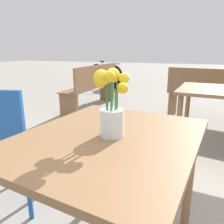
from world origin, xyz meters
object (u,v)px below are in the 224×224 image
(flower_vase, at_px, (111,110))
(bicycle, at_px, (106,75))
(table_front, at_px, (109,157))
(cafe_chair, at_px, (7,142))
(bench_near, at_px, (94,85))
(table_back, at_px, (223,102))

(flower_vase, xyz_separation_m, bicycle, (-2.58, 5.49, -0.49))
(table_front, relative_size, flower_vase, 3.26)
(cafe_chair, distance_m, bench_near, 2.87)
(table_front, relative_size, cafe_chair, 1.09)
(table_back, bearing_deg, cafe_chair, -134.84)
(cafe_chair, bearing_deg, bicycle, 108.23)
(table_back, bearing_deg, bench_near, 146.94)
(flower_vase, relative_size, bicycle, 0.20)
(cafe_chair, bearing_deg, table_back, 45.16)
(bench_near, relative_size, table_back, 2.05)
(flower_vase, xyz_separation_m, table_back, (0.53, 1.49, -0.23))
(table_front, bearing_deg, cafe_chair, 171.04)
(flower_vase, bearing_deg, bicycle, 115.21)
(cafe_chair, height_order, table_back, cafe_chair)
(bicycle, bearing_deg, bench_near, -69.55)
(table_back, bearing_deg, bicycle, 127.93)
(cafe_chair, relative_size, bicycle, 0.59)
(cafe_chair, height_order, bicycle, cafe_chair)
(table_front, distance_m, table_back, 1.58)
(table_front, bearing_deg, bench_near, 119.03)
(bench_near, bearing_deg, flower_vase, -60.79)
(bicycle, bearing_deg, table_back, -52.07)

